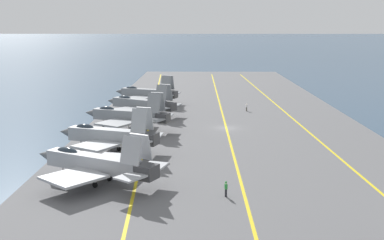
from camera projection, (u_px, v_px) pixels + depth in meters
name	position (u px, v px, depth m)	size (l,w,h in m)	color
ground_plane	(226.00, 130.00, 84.31)	(2000.00, 2000.00, 0.00)	#334C66
carrier_deck	(226.00, 129.00, 84.27)	(206.74, 49.55, 0.40)	slate
deck_stripe_foul_line	(304.00, 128.00, 84.05)	(186.07, 0.36, 0.01)	yellow
deck_stripe_centerline	(226.00, 128.00, 84.23)	(186.07, 0.36, 0.01)	yellow
deck_stripe_edge_line	(149.00, 128.00, 84.40)	(186.07, 0.36, 0.01)	yellow
parked_jet_nearest	(95.00, 163.00, 54.42)	(13.74, 16.46, 6.24)	#A8AAAF
parked_jet_second	(109.00, 135.00, 67.28)	(12.49, 15.48, 6.77)	#9EA3A8
parked_jet_third	(127.00, 115.00, 81.02)	(13.75, 15.75, 6.85)	gray
parked_jet_fourth	(141.00, 104.00, 95.51)	(12.93, 16.04, 6.55)	gray
parked_jet_fifth	(147.00, 93.00, 109.40)	(12.81, 15.59, 6.70)	gray
crew_white_vest	(247.00, 107.00, 100.51)	(0.30, 0.41, 1.72)	#4C473D
crew_green_vest	(226.00, 188.00, 50.36)	(0.41, 0.31, 1.70)	#232328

